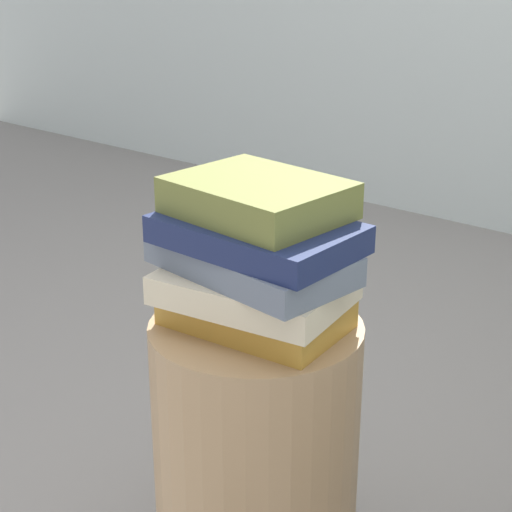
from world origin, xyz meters
The scene contains 6 objects.
side_table centered at (0.00, 0.00, 0.24)m, with size 0.33×0.33×0.49m, color tan.
book_ochre centered at (0.00, 0.00, 0.51)m, with size 0.26×0.17×0.05m, color #B7842D.
book_cream centered at (0.01, -0.01, 0.55)m, with size 0.27×0.19×0.04m, color beige.
book_slate centered at (0.00, -0.01, 0.60)m, with size 0.30×0.17×0.04m, color slate.
book_navy centered at (0.01, -0.01, 0.64)m, with size 0.29×0.18×0.04m, color #19234C.
book_olive centered at (-0.01, 0.01, 0.69)m, with size 0.24×0.19×0.05m, color olive.
Camera 1 is at (0.72, -0.90, 1.05)m, focal length 59.06 mm.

